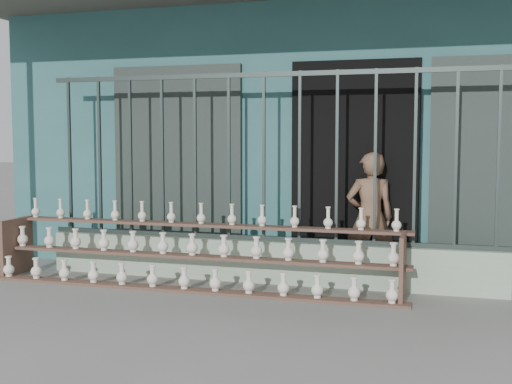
# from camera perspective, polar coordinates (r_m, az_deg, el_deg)

# --- Properties ---
(ground) EXTENTS (60.00, 60.00, 0.00)m
(ground) POSITION_cam_1_polar(r_m,az_deg,el_deg) (5.80, -2.79, -10.69)
(ground) COLOR slate
(workshop_building) EXTENTS (7.40, 6.60, 3.21)m
(workshop_building) POSITION_cam_1_polar(r_m,az_deg,el_deg) (9.69, 5.35, 5.20)
(workshop_building) COLOR #2D5E60
(workshop_building) RESTS_ON ground
(parapet_wall) EXTENTS (5.00, 0.20, 0.45)m
(parapet_wall) POSITION_cam_1_polar(r_m,az_deg,el_deg) (6.96, 0.69, -6.17)
(parapet_wall) COLOR #A3B99F
(parapet_wall) RESTS_ON ground
(security_fence) EXTENTS (5.00, 0.04, 1.80)m
(security_fence) POSITION_cam_1_polar(r_m,az_deg,el_deg) (6.84, 0.70, 3.12)
(security_fence) COLOR #283330
(security_fence) RESTS_ON parapet_wall
(shelf_rack) EXTENTS (4.50, 0.68, 0.85)m
(shelf_rack) POSITION_cam_1_polar(r_m,az_deg,el_deg) (6.76, -5.70, -5.34)
(shelf_rack) COLOR brown
(shelf_rack) RESTS_ON ground
(elderly_woman) EXTENTS (0.59, 0.47, 1.40)m
(elderly_woman) POSITION_cam_1_polar(r_m,az_deg,el_deg) (6.97, 10.11, -2.26)
(elderly_woman) COLOR brown
(elderly_woman) RESTS_ON ground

